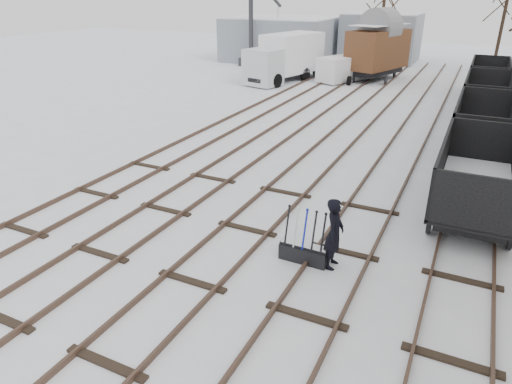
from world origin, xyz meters
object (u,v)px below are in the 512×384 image
at_px(ground_frame, 304,252).
at_px(crane, 252,41).
at_px(panel_van, 343,68).
at_px(worker, 334,234).
at_px(box_van_wagon, 378,48).
at_px(lorry, 286,57).
at_px(freight_wagon_a, 475,188).

height_order(ground_frame, crane, crane).
distance_m(ground_frame, panel_van, 26.32).
relative_size(worker, panel_van, 0.41).
bearing_deg(ground_frame, crane, 119.93).
bearing_deg(box_van_wagon, crane, -172.34).
bearing_deg(box_van_wagon, lorry, -132.14).
distance_m(worker, lorry, 26.16).
bearing_deg(lorry, worker, -51.03).
bearing_deg(ground_frame, box_van_wagon, 99.90).
height_order(lorry, panel_van, lorry).
relative_size(ground_frame, freight_wagon_a, 0.26).
bearing_deg(lorry, box_van_wagon, 43.44).
bearing_deg(ground_frame, worker, 8.79).
relative_size(panel_van, crane, 0.56).
xyz_separation_m(lorry, crane, (-5.77, 5.77, 0.42)).
distance_m(lorry, crane, 8.17).
xyz_separation_m(ground_frame, crane, (-16.18, 29.52, 1.93)).
bearing_deg(box_van_wagon, freight_wagon_a, -52.08).
bearing_deg(panel_van, lorry, -132.93).
distance_m(freight_wagon_a, panel_van, 22.97).
distance_m(panel_van, crane, 10.71).
relative_size(freight_wagon_a, lorry, 0.73).
xyz_separation_m(worker, panel_van, (-7.06, 25.45, 0.03)).
height_order(freight_wagon_a, lorry, lorry).
relative_size(box_van_wagon, lorry, 0.76).
bearing_deg(lorry, panel_van, 37.44).
distance_m(freight_wagon_a, lorry, 23.61).
height_order(freight_wagon_a, crane, crane).
bearing_deg(worker, panel_van, 12.65).
xyz_separation_m(box_van_wagon, crane, (-12.00, 2.22, -0.21)).
height_order(panel_van, crane, crane).
bearing_deg(panel_van, freight_wagon_a, -40.38).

